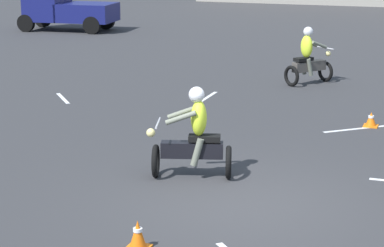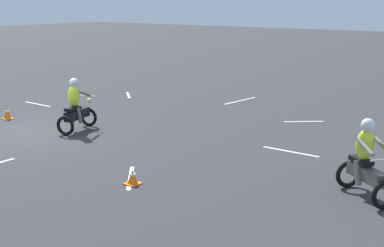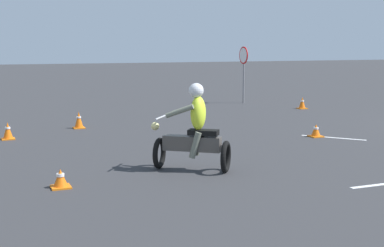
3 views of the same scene
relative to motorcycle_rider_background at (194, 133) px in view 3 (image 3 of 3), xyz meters
The scene contains 8 objects.
motorcycle_rider_background is the anchor object (origin of this frame).
stop_sign 12.15m from the motorcycle_rider_background, 32.34° to the right, with size 0.70×0.08×2.30m.
traffic_cone_near_left 2.61m from the motorcycle_rider_background, 96.62° to the left, with size 0.32×0.32×0.32m.
traffic_cone_near_right 4.95m from the motorcycle_rider_background, 62.72° to the right, with size 0.32×0.32×0.33m.
traffic_cone_mid_center 10.77m from the motorcycle_rider_background, 44.85° to the right, with size 0.32×0.32×0.44m.
traffic_cone_mid_left 5.79m from the motorcycle_rider_background, 31.58° to the left, with size 0.32×0.32×0.43m.
traffic_cone_far_right 6.16m from the motorcycle_rider_background, ahead, with size 0.32×0.32×0.48m.
lane_stripe_ne 5.15m from the motorcycle_rider_background, 67.31° to the right, with size 0.10×1.65×0.01m, color silver.
Camera 3 is at (-9.92, 13.93, 2.35)m, focal length 50.00 mm.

